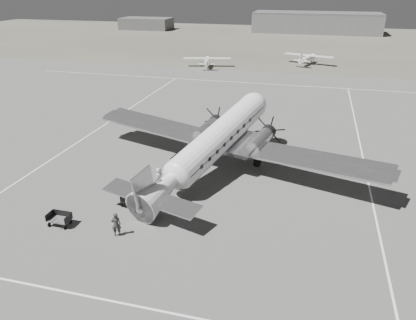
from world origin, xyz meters
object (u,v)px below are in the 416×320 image
Objects in this scene: shed_secondary at (146,24)px; passenger at (159,177)px; light_plane_left at (207,62)px; hangar_main at (316,23)px; baggage_cart_far at (59,219)px; baggage_cart_near at (129,199)px; ramp_agent at (141,187)px; ground_crew at (116,224)px; dc3_airliner at (214,144)px; light_plane_right at (308,59)px.

shed_secondary reaches higher than passenger.
hangar_main is at bearing 59.96° from light_plane_left.
shed_secondary is 11.02× the size of passenger.
hangar_main is at bearing 83.83° from baggage_cart_far.
passenger is at bearing -66.81° from shed_secondary.
passenger is at bearing 43.99° from baggage_cart_near.
shed_secondary is 10.27× the size of ramp_agent.
light_plane_left is 60.77m from ground_crew.
ramp_agent is at bearing -108.48° from ground_crew.
baggage_cart_far is at bearing -98.80° from light_plane_left.
ground_crew reaches higher than baggage_cart_near.
dc3_airliner reaches higher than ramp_agent.
dc3_airliner is 7.67m from ramp_agent.
light_plane_right is at bearing -0.40° from passenger.
shed_secondary is 125.35m from passenger.
light_plane_left is 5.49× the size of ground_crew.
hangar_main reaches higher than baggage_cart_far.
dc3_airliner is 17.26× the size of ramp_agent.
hangar_main is 2.33× the size of shed_secondary.
light_plane_right is 7.31× the size of baggage_cart_near.
shed_secondary reaches higher than ramp_agent.
light_plane_left reaches higher than ground_crew.
passenger is (9.59, -52.14, -0.20)m from light_plane_left.
ramp_agent is at bearing 54.87° from baggage_cart_far.
ramp_agent is at bearing -94.20° from light_plane_left.
baggage_cart_far is at bearing -159.49° from baggage_cart_near.
baggage_cart_far is at bearing -84.56° from light_plane_right.
hangar_main is 120.72m from passenger.
hangar_main is 71.06m from light_plane_left.
light_plane_left is 21.46m from light_plane_right.
light_plane_right is (-0.33, -60.05, -2.19)m from hangar_main.
light_plane_right reaches higher than light_plane_left.
dc3_airliner is at bearing -39.61° from passenger.
ramp_agent is at bearing -82.12° from light_plane_right.
ground_crew reaches higher than baggage_cart_far.
dc3_airliner reaches higher than ground_crew.
dc3_airliner is 12.24m from ground_crew.
shed_secondary is at bearing -92.97° from ground_crew.
dc3_airliner is (53.36, -111.73, 0.88)m from shed_secondary.
hangar_main is at bearing 107.57° from light_plane_right.
dc3_airliner reaches higher than shed_secondary.
passenger is (1.14, 3.65, 0.40)m from baggage_cart_near.
shed_secondary is (-60.00, -5.00, -1.30)m from hangar_main.
light_plane_right reaches higher than ramp_agent.
ramp_agent is at bearing -112.10° from dc3_airliner.
light_plane_left is 56.43m from baggage_cart_near.
baggage_cart_near is at bearing -82.29° from light_plane_right.
light_plane_left is 5.99× the size of passenger.
baggage_cart_near is (-11.45, -63.82, -0.70)m from light_plane_right.
hangar_main is 1.39× the size of dc3_airliner.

